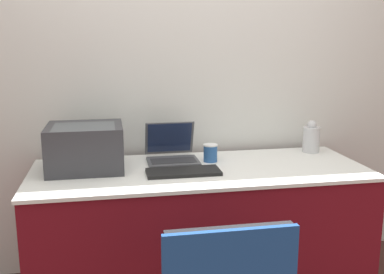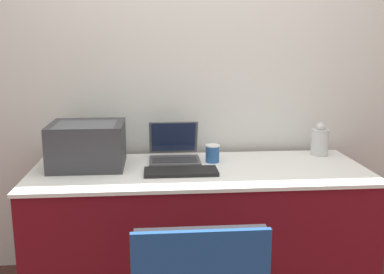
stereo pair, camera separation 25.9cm
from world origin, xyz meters
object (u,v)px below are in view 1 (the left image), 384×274
coffee_cup (210,153)px  metal_pitcher (311,138)px  laptop_left (172,153)px  external_keyboard (183,172)px  printer (85,146)px

coffee_cup → metal_pitcher: bearing=8.9°
laptop_left → external_keyboard: (0.02, -0.28, -0.04)m
laptop_left → metal_pitcher: (0.94, 0.05, 0.04)m
external_keyboard → metal_pitcher: size_ratio=1.93×
external_keyboard → coffee_cup: 0.31m
printer → metal_pitcher: 1.46m
laptop_left → coffee_cup: size_ratio=2.93×
laptop_left → external_keyboard: laptop_left is taller
metal_pitcher → external_keyboard: bearing=-159.9°
coffee_cup → printer: bearing=-177.1°
coffee_cup → metal_pitcher: 0.72m
external_keyboard → laptop_left: bearing=94.9°
printer → coffee_cup: printer is taller
laptop_left → metal_pitcher: 0.94m
laptop_left → coffee_cup: (0.23, -0.06, 0.00)m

